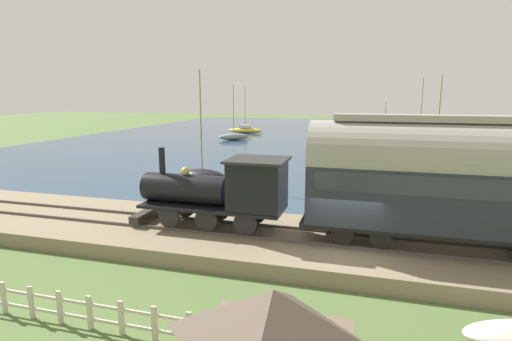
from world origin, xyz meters
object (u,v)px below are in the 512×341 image
Objects in this scene: sailboat_blue at (434,166)px; rowboat_far_out at (248,198)px; sailboat_green at (418,147)px; sailboat_black at (202,175)px; rowboat_off_pier at (393,185)px; sailboat_gray at (234,136)px; passenger_coach at (455,177)px; steam_locomotive at (224,189)px; sailboat_brown at (384,139)px; sailboat_yellow at (245,130)px.

rowboat_far_out is (-11.09, 11.47, -0.53)m from sailboat_blue.
sailboat_green is at bearing -35.35° from sailboat_blue.
sailboat_black is at bearing -1.60° from rowboat_far_out.
rowboat_off_pier is (-5.77, 3.25, -0.42)m from sailboat_blue.
sailboat_blue is at bearing 146.64° from sailboat_green.
sailboat_gray reaches higher than rowboat_off_pier.
passenger_coach is 3.80× the size of rowboat_far_out.
steam_locomotive is 20.57m from sailboat_blue.
steam_locomotive reaches higher than rowboat_far_out.
sailboat_blue is 15.96m from rowboat_far_out.
sailboat_brown is 0.66× the size of sailboat_black.
sailboat_yellow is (44.91, 13.15, -1.81)m from steam_locomotive.
sailboat_yellow is at bearing -33.23° from rowboat_far_out.
sailboat_yellow reaches higher than passenger_coach.
rowboat_off_pier is (1.37, -12.80, -0.24)m from sailboat_black.
steam_locomotive is 2.37× the size of rowboat_far_out.
sailboat_brown is at bearing -25.32° from sailboat_blue.
passenger_coach is 17.73m from sailboat_black.
sailboat_gray is 2.63× the size of rowboat_far_out.
rowboat_far_out is (-23.44, 11.62, -0.37)m from sailboat_green.
sailboat_brown reaches higher than steam_locomotive.
sailboat_brown is at bearing -11.40° from steam_locomotive.
passenger_coach reaches higher than rowboat_far_out.
sailboat_yellow is at bearing 17.91° from sailboat_black.
sailboat_blue is 6.64m from rowboat_off_pier.
steam_locomotive is 37.29m from sailboat_gray.
sailboat_gray reaches higher than sailboat_brown.
steam_locomotive is 31.86m from sailboat_green.
rowboat_far_out is (-5.31, 8.22, -0.10)m from rowboat_off_pier.
sailboat_black is 2.80× the size of rowboat_far_out.
sailboat_blue is 3.35× the size of rowboat_off_pier.
sailboat_black is 12.87m from rowboat_off_pier.
rowboat_far_out is (-38.38, -12.18, -0.32)m from sailboat_yellow.
sailboat_gray is (-9.57, -1.39, -0.00)m from sailboat_yellow.
passenger_coach is at bearing -152.74° from sailboat_yellow.
sailboat_black is 1.07× the size of sailboat_gray.
sailboat_blue is (17.62, -10.50, -1.60)m from steam_locomotive.
sailboat_blue reaches higher than sailboat_yellow.
sailboat_yellow is at bearing 6.26° from sailboat_blue.
passenger_coach is at bearing -121.27° from sailboat_black.
sailboat_yellow is at bearing 25.23° from sailboat_green.
sailboat_green is 1.51× the size of sailboat_brown.
sailboat_green is 26.17m from rowboat_far_out.
sailboat_green is at bearing -137.54° from sailboat_gray.
rowboat_far_out is at bearing 120.97° from sailboat_green.
sailboat_blue is at bearing 179.57° from sailboat_brown.
sailboat_blue is (-12.36, 0.15, 0.16)m from sailboat_green.
sailboat_green reaches higher than steam_locomotive.
sailboat_yellow reaches higher than steam_locomotive.
sailboat_gray is (-1.27, 19.14, -0.07)m from sailboat_brown.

